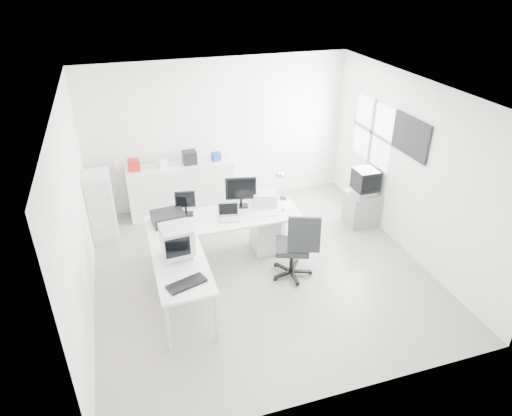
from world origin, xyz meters
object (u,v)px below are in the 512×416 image
object	(u,v)px
lcd_monitor_small	(185,204)
inkjet_printer	(168,217)
lcd_monitor_large	(241,192)
sideboard	(181,189)
crt_monitor	(177,242)
tv_cabinet	(362,208)
side_desk	(184,289)
crt_tv	(366,182)
laser_printer	(265,198)
office_chair	(292,244)
filing_cabinet	(101,206)
drawer_pedestal	(265,233)
main_desk	(225,237)
laptop	(228,213)

from	to	relation	value
lcd_monitor_small	inkjet_printer	bearing A→B (deg)	-143.76
lcd_monitor_large	sideboard	world-z (taller)	lcd_monitor_large
crt_monitor	tv_cabinet	xyz separation A→B (m)	(3.50, 1.15, -0.66)
inkjet_printer	lcd_monitor_large	xyz separation A→B (m)	(1.20, 0.15, 0.17)
side_desk	sideboard	size ratio (longest dim) A/B	0.72
crt_tv	laser_printer	bearing A→B (deg)	-177.72
lcd_monitor_large	office_chair	size ratio (longest dim) A/B	0.46
laser_printer	filing_cabinet	bearing A→B (deg)	173.20
drawer_pedestal	lcd_monitor_small	bearing A→B (deg)	170.91
main_desk	filing_cabinet	world-z (taller)	filing_cabinet
lcd_monitor_large	main_desk	bearing A→B (deg)	-132.60
lcd_monitor_large	sideboard	bearing A→B (deg)	128.91
lcd_monitor_small	sideboard	xyz separation A→B (m)	(0.14, 1.48, -0.46)
sideboard	crt_tv	bearing A→B (deg)	-25.18
main_desk	laptop	bearing A→B (deg)	-63.43
crt_monitor	sideboard	xyz separation A→B (m)	(0.44, 2.58, -0.49)
side_desk	drawer_pedestal	xyz separation A→B (m)	(1.55, 1.15, -0.08)
drawer_pedestal	tv_cabinet	xyz separation A→B (m)	(1.95, 0.25, 0.01)
main_desk	side_desk	distance (m)	1.39
sideboard	inkjet_printer	bearing A→B (deg)	-105.15
side_desk	laser_printer	bearing A→B (deg)	39.52
side_desk	inkjet_printer	bearing A→B (deg)	90.00
main_desk	lcd_monitor_small	xyz separation A→B (m)	(-0.55, 0.25, 0.57)
crt_tv	side_desk	bearing A→B (deg)	-158.26
main_desk	lcd_monitor_large	world-z (taller)	lcd_monitor_large
side_desk	drawer_pedestal	world-z (taller)	side_desk
lcd_monitor_large	crt_monitor	size ratio (longest dim) A/B	1.15
drawer_pedestal	laser_printer	size ratio (longest dim) A/B	1.59
office_chair	crt_tv	size ratio (longest dim) A/B	2.23
inkjet_printer	tv_cabinet	xyz separation A→B (m)	(3.50, 0.20, -0.53)
laser_printer	crt_monitor	xyz separation A→B (m)	(-1.60, -1.07, 0.12)
laptop	sideboard	world-z (taller)	sideboard
inkjet_printer	crt_tv	world-z (taller)	crt_tv
main_desk	tv_cabinet	distance (m)	2.67
drawer_pedestal	tv_cabinet	distance (m)	1.97
lcd_monitor_small	laptop	size ratio (longest dim) A/B	1.18
office_chair	laser_printer	bearing A→B (deg)	116.85
drawer_pedestal	filing_cabinet	distance (m)	2.83
side_desk	lcd_monitor_small	bearing A→B (deg)	77.47
laser_printer	side_desk	bearing A→B (deg)	-125.93
drawer_pedestal	filing_cabinet	bearing A→B (deg)	155.05
tv_cabinet	sideboard	distance (m)	3.38
office_chair	sideboard	distance (m)	2.80
main_desk	sideboard	size ratio (longest dim) A/B	1.23
lcd_monitor_small	filing_cabinet	xyz separation A→B (m)	(-1.30, 0.99, -0.34)
main_desk	inkjet_printer	distance (m)	0.97
laser_printer	lcd_monitor_large	bearing A→B (deg)	-169.74
laser_printer	sideboard	world-z (taller)	sideboard
laser_printer	tv_cabinet	world-z (taller)	laser_printer
laser_printer	drawer_pedestal	bearing A→B (deg)	-91.84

